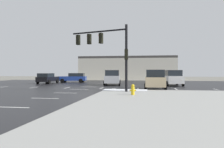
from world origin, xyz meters
TOP-DOWN VIEW (x-y plane):
  - ground_plane at (0.00, 0.00)m, footprint 120.00×120.00m
  - road_asphalt at (0.00, 0.00)m, footprint 44.00×44.00m
  - snow_strip_curbside at (5.00, -4.00)m, footprint 4.00×1.60m
  - lane_markings at (1.20, -1.38)m, footprint 36.15×36.15m
  - traffic_signal_mast at (3.42, -4.59)m, footprint 5.47×1.97m
  - fire_hydrant at (5.93, -7.88)m, footprint 0.48×0.26m
  - strip_building_background at (2.52, 29.20)m, footprint 21.92×8.00m
  - sedan_black at (-8.14, 8.33)m, footprint 2.05×4.55m
  - suv_tan at (7.82, -0.38)m, footprint 2.21×4.86m
  - suv_silver at (2.30, 6.16)m, footprint 2.56×4.98m
  - sedan_blue at (-5.24, 12.30)m, footprint 4.68×2.45m
  - suv_white at (10.31, 6.22)m, footprint 2.55×4.97m

SIDE VIEW (x-z plane):
  - ground_plane at x=0.00m, z-range 0.00..0.00m
  - road_asphalt at x=0.00m, z-range 0.00..0.02m
  - lane_markings at x=1.20m, z-range 0.02..0.03m
  - snow_strip_curbside at x=5.00m, z-range 0.14..0.20m
  - fire_hydrant at x=5.93m, z-range 0.14..0.93m
  - sedan_black at x=-8.14m, z-range 0.06..1.64m
  - sedan_blue at x=-5.24m, z-range 0.06..1.64m
  - suv_tan at x=7.82m, z-range 0.08..2.11m
  - suv_silver at x=2.30m, z-range 0.08..2.11m
  - suv_white at x=10.31m, z-range 0.08..2.11m
  - strip_building_background at x=2.52m, z-range 0.00..5.32m
  - traffic_signal_mast at x=3.42m, z-range 1.26..7.05m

